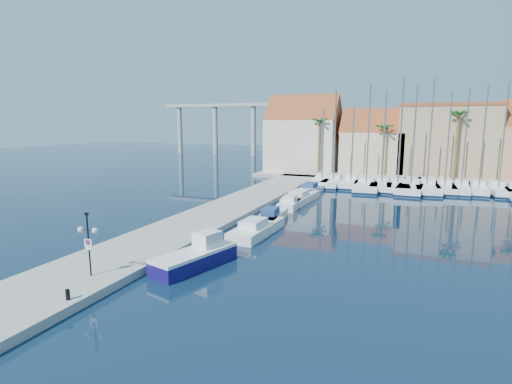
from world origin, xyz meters
TOP-DOWN VIEW (x-y plane):
  - ground at (0.00, 0.00)m, footprint 260.00×260.00m
  - quay_west at (-9.00, 13.50)m, footprint 6.00×77.00m
  - shore_north at (10.00, 48.00)m, footprint 54.00×16.00m
  - lamp_post at (-7.91, -5.65)m, footprint 1.25×0.46m
  - bollard at (-6.60, -8.49)m, footprint 0.21×0.21m
  - fishing_boat at (-3.77, -0.93)m, footprint 3.52×6.26m
  - motorboat_west_0 at (-3.02, 7.42)m, footprint 2.57×7.12m
  - motorboat_west_1 at (-3.33, 11.96)m, footprint 2.32×5.86m
  - motorboat_west_2 at (-3.49, 18.67)m, footprint 2.06×5.74m
  - motorboat_west_3 at (-3.45, 22.24)m, footprint 2.77×7.51m
  - motorboat_west_4 at (-3.76, 28.57)m, footprint 2.42×6.62m
  - sailboat_0 at (-4.06, 36.55)m, footprint 3.22×10.05m
  - sailboat_1 at (-2.20, 35.83)m, footprint 2.71×9.73m
  - sailboat_2 at (0.24, 36.50)m, footprint 2.70×9.81m
  - sailboat_3 at (2.47, 35.11)m, footprint 4.11×12.16m
  - sailboat_4 at (4.53, 35.78)m, footprint 3.17×10.79m
  - sailboat_5 at (6.58, 36.02)m, footprint 3.81×11.47m
  - sailboat_6 at (8.39, 35.22)m, footprint 3.90×12.13m
  - sailboat_7 at (10.29, 36.09)m, footprint 3.69×11.76m
  - sailboat_8 at (12.51, 36.67)m, footprint 2.83×9.64m
  - sailboat_9 at (14.52, 36.25)m, footprint 2.95×8.65m
  - sailboat_10 at (16.54, 36.37)m, footprint 2.63×8.20m
  - sailboat_11 at (18.76, 36.82)m, footprint 2.91×8.98m
  - building_0 at (-10.00, 47.00)m, footprint 12.30×9.00m
  - building_1 at (2.00, 47.00)m, footprint 10.30×8.00m
  - building_2 at (13.00, 48.00)m, footprint 14.20×10.20m
  - palm_0 at (-6.00, 42.00)m, footprint 2.60×2.60m
  - palm_1 at (4.00, 42.00)m, footprint 2.60×2.60m
  - palm_2 at (14.00, 42.00)m, footprint 2.60×2.60m
  - viaduct at (-39.07, 82.00)m, footprint 48.00×2.20m

SIDE VIEW (x-z plane):
  - ground at x=0.00m, z-range 0.00..0.00m
  - quay_west at x=-9.00m, z-range 0.00..0.50m
  - shore_north at x=10.00m, z-range 0.00..0.50m
  - motorboat_west_2 at x=-3.49m, z-range -0.19..1.21m
  - motorboat_west_3 at x=-3.45m, z-range -0.19..1.21m
  - motorboat_west_0 at x=-3.02m, z-range -0.19..1.21m
  - motorboat_west_1 at x=-3.33m, z-range -0.19..1.21m
  - motorboat_west_4 at x=-3.76m, z-range -0.19..1.21m
  - sailboat_0 at x=-4.06m, z-range -4.97..6.11m
  - sailboat_2 at x=0.24m, z-range -4.99..6.13m
  - sailboat_6 at x=8.39m, z-range -6.37..7.52m
  - sailboat_3 at x=2.47m, z-range -6.52..7.67m
  - sailboat_4 at x=4.53m, z-range -6.04..7.20m
  - sailboat_7 at x=10.29m, z-range -6.78..7.96m
  - sailboat_5 at x=6.58m, z-range -6.90..8.09m
  - sailboat_8 at x=12.51m, z-range -5.93..7.13m
  - sailboat_1 at x=-2.20m, z-range -6.21..7.42m
  - sailboat_9 at x=14.52m, z-range -6.09..7.35m
  - sailboat_11 at x=18.76m, z-range -6.41..7.67m
  - sailboat_10 at x=16.54m, z-range -6.28..7.58m
  - fishing_boat at x=-3.77m, z-range -0.35..1.73m
  - bollard at x=-6.60m, z-range 0.50..1.04m
  - lamp_post at x=-7.91m, z-range 1.08..4.78m
  - building_1 at x=2.00m, z-range -0.20..10.80m
  - building_2 at x=13.00m, z-range 0.51..12.01m
  - building_0 at x=-10.00m, z-range -0.23..13.27m
  - palm_1 at x=4.00m, z-range 3.56..12.71m
  - palm_0 at x=-6.00m, z-range 4.00..14.15m
  - palm_2 at x=14.00m, z-range 4.44..15.59m
  - viaduct at x=-39.07m, z-range 3.02..17.47m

